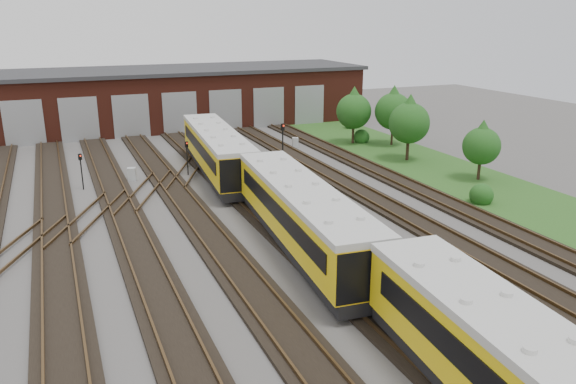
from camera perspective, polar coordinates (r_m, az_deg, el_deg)
name	(u,v)px	position (r m, az deg, el deg)	size (l,w,h in m)	color
ground	(271,260)	(28.83, -1.79, -6.96)	(120.00, 120.00, 0.00)	#4E4B48
track_network	(263,255)	(29.23, -2.52, -6.38)	(30.40, 70.00, 0.33)	black
maintenance_shed	(141,98)	(65.76, -14.70, 9.23)	(51.00, 12.50, 6.35)	#562015
grass_verge	(448,173)	(46.25, 15.96, 1.84)	(8.00, 55.00, 0.05)	#254A18
metro_train	(302,215)	(29.28, 1.42, -2.34)	(4.22, 47.97, 3.26)	black
signal_mast_0	(81,167)	(42.50, -20.28, 2.43)	(0.26, 0.25, 2.64)	black
signal_mast_1	(187,154)	(44.36, -10.23, 3.87)	(0.26, 0.24, 2.68)	black
signal_mast_2	(199,148)	(45.47, -9.03, 4.48)	(0.26, 0.24, 2.97)	black
signal_mast_3	(283,139)	(46.29, -0.54, 5.40)	(0.32, 0.31, 3.56)	black
relay_cabinet_1	(132,174)	(44.00, -15.58, 1.74)	(0.61, 0.51, 1.01)	#B2B6B8
relay_cabinet_2	(238,181)	(40.59, -5.06, 1.11)	(0.67, 0.56, 1.12)	#B2B6B8
relay_cabinet_3	(246,185)	(39.55, -4.29, 0.67)	(0.65, 0.54, 1.08)	#B2B6B8
relay_cabinet_4	(295,142)	(53.61, 0.74, 5.07)	(0.55, 0.46, 0.92)	#B2B6B8
tree_0	(354,107)	(54.93, 6.71, 8.56)	(3.36, 3.36, 5.58)	#302015
tree_1	(410,118)	(48.93, 12.24, 7.35)	(3.47, 3.47, 5.75)	#302015
tree_2	(394,107)	(54.68, 10.67, 8.49)	(3.49, 3.49, 5.79)	#302015
tree_3	(482,142)	(44.43, 19.10, 4.86)	(2.80, 2.80, 4.65)	#302015
bush_0	(482,192)	(39.34, 19.09, 0.01)	(1.57, 1.57, 1.57)	#194513
bush_1	(362,135)	(55.95, 7.49, 5.78)	(1.56, 1.56, 1.56)	#194513
bush_2	(351,123)	(63.09, 6.39, 7.03)	(1.34, 1.34, 1.34)	#194513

